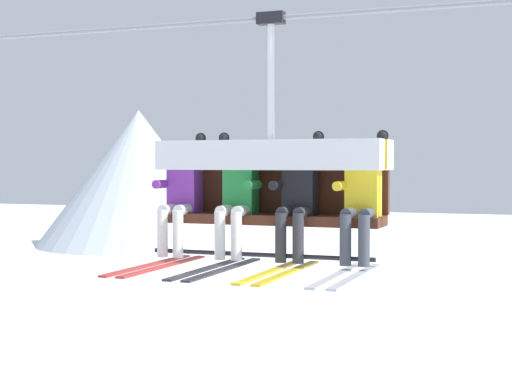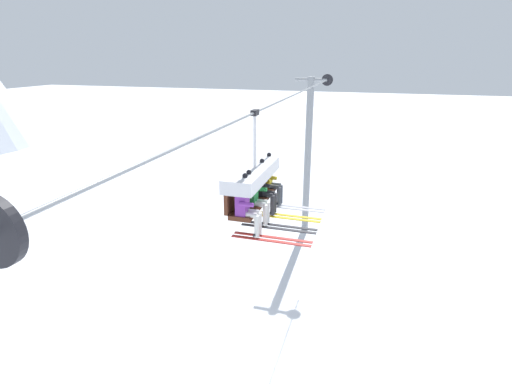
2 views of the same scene
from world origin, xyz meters
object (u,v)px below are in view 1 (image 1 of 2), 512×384
Objects in this scene: chairlift_chair at (273,169)px; skier_purple at (180,195)px; skier_green at (236,196)px; skier_yellow at (361,198)px; skier_black at (297,197)px.

chairlift_chair is 1.02m from skier_purple.
chairlift_chair reaches higher than skier_purple.
skier_yellow is at bearing 0.00° from skier_green.
skier_purple is at bearing -167.36° from chairlift_chair.
chairlift_chair is at bearing 146.44° from skier_black.
skier_purple is 1.00× the size of skier_green.
skier_purple is (-0.96, -0.21, -0.27)m from chairlift_chair.
skier_green is at bearing 180.00° from skier_black.
skier_green is (-0.32, -0.21, -0.27)m from chairlift_chair.
skier_purple is at bearing 180.00° from skier_yellow.
skier_black is at bearing -33.56° from chairlift_chair.
skier_yellow is (1.29, 0.00, 0.00)m from skier_green.
chairlift_chair is 1.02m from skier_yellow.
skier_purple and skier_black have the same top height.
skier_purple is 1.00× the size of skier_yellow.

